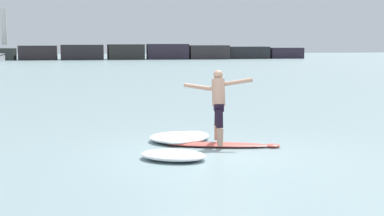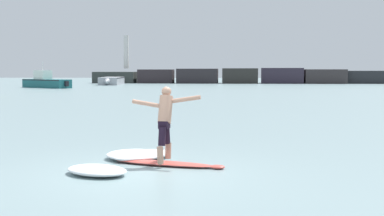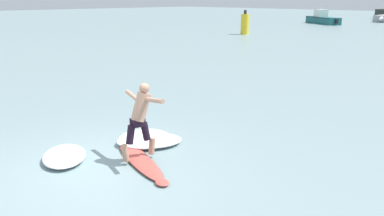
# 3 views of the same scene
# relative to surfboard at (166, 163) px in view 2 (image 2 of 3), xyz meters

# --- Properties ---
(ground_plane) EXTENTS (200.00, 200.00, 0.00)m
(ground_plane) POSITION_rel_surfboard_xyz_m (-0.41, -0.75, -0.04)
(ground_plane) COLOR gray
(rock_jetty_breakwater) EXTENTS (44.86, 4.90, 6.47)m
(rock_jetty_breakwater) POSITION_rel_surfboard_xyz_m (5.82, 61.25, 0.91)
(rock_jetty_breakwater) COLOR #303532
(rock_jetty_breakwater) RESTS_ON ground
(surfboard) EXTENTS (2.47, 1.10, 0.22)m
(surfboard) POSITION_rel_surfboard_xyz_m (0.00, 0.00, 0.00)
(surfboard) COLOR #DC5347
(surfboard) RESTS_ON ground
(surfer) EXTENTS (1.49, 0.81, 1.57)m
(surfer) POSITION_rel_surfboard_xyz_m (-0.03, 0.08, 0.95)
(surfer) COLOR tan
(surfer) RESTS_ON surfboard
(fishing_boat_near_jetty) EXTENTS (6.55, 4.96, 2.70)m
(fishing_boat_near_jetty) POSITION_rel_surfboard_xyz_m (-17.53, 43.38, 0.55)
(fishing_boat_near_jetty) COLOR #1C5E63
(fishing_boat_near_jetty) RESTS_ON ground
(small_boat_offshore) EXTENTS (2.57, 7.27, 0.92)m
(small_boat_offshore) POSITION_rel_surfboard_xyz_m (-12.79, 53.88, 0.45)
(small_boat_offshore) COLOR #A4A6AD
(small_boat_offshore) RESTS_ON ground
(wave_foam_at_tail) EXTENTS (1.68, 1.76, 0.18)m
(wave_foam_at_tail) POSITION_rel_surfboard_xyz_m (-0.62, 0.75, 0.05)
(wave_foam_at_tail) COLOR white
(wave_foam_at_tail) RESTS_ON ground
(wave_foam_at_nose) EXTENTS (1.71, 1.70, 0.19)m
(wave_foam_at_nose) POSITION_rel_surfboard_xyz_m (-0.81, 0.76, 0.05)
(wave_foam_at_nose) COLOR white
(wave_foam_at_nose) RESTS_ON ground
(wave_foam_beside) EXTENTS (1.55, 1.39, 0.17)m
(wave_foam_beside) POSITION_rel_surfboard_xyz_m (-1.22, -1.06, 0.04)
(wave_foam_beside) COLOR white
(wave_foam_beside) RESTS_ON ground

